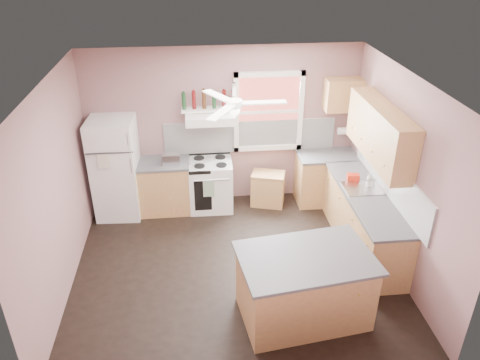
{
  "coord_description": "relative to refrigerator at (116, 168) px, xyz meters",
  "views": [
    {
      "loc": [
        -0.49,
        -5.29,
        4.28
      ],
      "look_at": [
        0.1,
        0.3,
        1.25
      ],
      "focal_mm": 35.0,
      "sensor_mm": 36.0,
      "label": 1
    }
  ],
  "objects": [
    {
      "name": "ceiling",
      "position": [
        1.79,
        -1.66,
        1.86
      ],
      "size": [
        4.5,
        4.5,
        0.0
      ],
      "primitive_type": "plane",
      "color": "white",
      "rests_on": "ground"
    },
    {
      "name": "island",
      "position": [
        2.53,
        -2.68,
        -0.41
      ],
      "size": [
        1.59,
        1.13,
        0.86
      ],
      "primitive_type": "cube",
      "rotation": [
        0.0,
        0.0,
        0.13
      ],
      "color": "#A57144",
      "rests_on": "floor"
    },
    {
      "name": "paper_towel",
      "position": [
        3.86,
        0.2,
        0.41
      ],
      "size": [
        0.26,
        0.12,
        0.12
      ],
      "primitive_type": "cylinder",
      "rotation": [
        0.0,
        1.57,
        0.0
      ],
      "color": "white",
      "rests_on": "wall_back"
    },
    {
      "name": "faucet",
      "position": [
        3.89,
        -1.16,
        0.13
      ],
      "size": [
        0.03,
        0.03,
        0.14
      ],
      "primitive_type": "cylinder",
      "color": "silver",
      "rests_on": "sink"
    },
    {
      "name": "window_view",
      "position": [
        2.54,
        0.32,
        0.76
      ],
      "size": [
        1.0,
        0.02,
        1.2
      ],
      "primitive_type": "cube",
      "color": "maroon",
      "rests_on": "wall_back"
    },
    {
      "name": "bottle_shelf",
      "position": [
        1.56,
        0.21,
        0.88
      ],
      "size": [
        0.9,
        0.26,
        0.03
      ],
      "primitive_type": "cube",
      "color": "white",
      "rests_on": "range_hood"
    },
    {
      "name": "red_caddy",
      "position": [
        3.66,
        -0.9,
        0.11
      ],
      "size": [
        0.2,
        0.15,
        0.1
      ],
      "primitive_type": "cube",
      "rotation": [
        0.0,
        0.0,
        -0.16
      ],
      "color": "red",
      "rests_on": "counter_right"
    },
    {
      "name": "wall_right",
      "position": [
        4.06,
        -1.66,
        0.51
      ],
      "size": [
        0.05,
        4.0,
        2.7
      ],
      "primitive_type": "cube",
      "color": "#886262",
      "rests_on": "ground"
    },
    {
      "name": "base_cabinet_left",
      "position": [
        0.73,
        0.04,
        -0.41
      ],
      "size": [
        0.9,
        0.6,
        0.86
      ],
      "primitive_type": "cube",
      "color": "#A57144",
      "rests_on": "floor"
    },
    {
      "name": "toaster",
      "position": [
        0.9,
        -0.06,
        0.15
      ],
      "size": [
        0.28,
        0.16,
        0.18
      ],
      "primitive_type": "cube",
      "rotation": [
        0.0,
        0.0,
        -0.01
      ],
      "color": "silver",
      "rests_on": "counter_left"
    },
    {
      "name": "sink",
      "position": [
        3.73,
        -1.16,
        0.05
      ],
      "size": [
        0.55,
        0.45,
        0.03
      ],
      "primitive_type": "cube",
      "color": "silver",
      "rests_on": "counter_right"
    },
    {
      "name": "island_top",
      "position": [
        2.53,
        -2.68,
        0.04
      ],
      "size": [
        1.69,
        1.23,
        0.04
      ],
      "primitive_type": "cube",
      "rotation": [
        0.0,
        0.0,
        0.13
      ],
      "color": "#47474A",
      "rests_on": "island"
    },
    {
      "name": "window_frame",
      "position": [
        2.54,
        0.3,
        0.76
      ],
      "size": [
        1.16,
        0.07,
        1.36
      ],
      "primitive_type": "cube",
      "color": "white",
      "rests_on": "wall_back"
    },
    {
      "name": "wall_back",
      "position": [
        1.79,
        0.37,
        0.51
      ],
      "size": [
        4.5,
        0.05,
        2.7
      ],
      "primitive_type": "cube",
      "color": "#886262",
      "rests_on": "ground"
    },
    {
      "name": "refrigerator",
      "position": [
        0.0,
        0.0,
        0.0
      ],
      "size": [
        0.75,
        0.73,
        1.68
      ],
      "primitive_type": "cube",
      "rotation": [
        0.0,
        0.0,
        -0.06
      ],
      "color": "white",
      "rests_on": "floor"
    },
    {
      "name": "soap_bottle",
      "position": [
        3.83,
        -1.12,
        0.18
      ],
      "size": [
        0.1,
        0.1,
        0.23
      ],
      "primitive_type": "imported",
      "rotation": [
        0.0,
        0.0,
        4.8
      ],
      "color": "silver",
      "rests_on": "counter_right"
    },
    {
      "name": "counter_right",
      "position": [
        3.73,
        -1.36,
        0.04
      ],
      "size": [
        0.62,
        2.22,
        0.04
      ],
      "primitive_type": "cube",
      "color": "#47474A",
      "rests_on": "base_cabinet_right"
    },
    {
      "name": "upper_cabinet_corner",
      "position": [
        3.74,
        0.17,
        1.06
      ],
      "size": [
        0.6,
        0.33,
        0.52
      ],
      "primitive_type": "cube",
      "color": "#A57144",
      "rests_on": "wall_back"
    },
    {
      "name": "wine_bottles",
      "position": [
        1.56,
        0.21,
        1.04
      ],
      "size": [
        0.86,
        0.06,
        0.31
      ],
      "color": "#143819",
      "rests_on": "bottle_shelf"
    },
    {
      "name": "backsplash_back",
      "position": [
        2.24,
        0.33,
        0.33
      ],
      "size": [
        2.9,
        0.03,
        0.55
      ],
      "primitive_type": "cube",
      "color": "white",
      "rests_on": "wall_back"
    },
    {
      "name": "cart",
      "position": [
        2.52,
        0.02,
        -0.57
      ],
      "size": [
        0.63,
        0.51,
        0.55
      ],
      "primitive_type": "cube",
      "rotation": [
        0.0,
        0.0,
        -0.29
      ],
      "color": "#A57144",
      "rests_on": "floor"
    },
    {
      "name": "range_hood",
      "position": [
        1.56,
        0.09,
        0.78
      ],
      "size": [
        0.78,
        0.5,
        0.14
      ],
      "primitive_type": "cube",
      "color": "white",
      "rests_on": "wall_back"
    },
    {
      "name": "backsplash_right",
      "position": [
        4.02,
        -1.36,
        0.33
      ],
      "size": [
        0.03,
        2.6,
        0.55
      ],
      "primitive_type": "cube",
      "color": "white",
      "rests_on": "wall_right"
    },
    {
      "name": "counter_corner",
      "position": [
        3.54,
        0.04,
        0.04
      ],
      "size": [
        1.02,
        0.62,
        0.04
      ],
      "primitive_type": "cube",
      "color": "#47474A",
      "rests_on": "base_cabinet_corner"
    },
    {
      "name": "upper_cabinet_right",
      "position": [
        3.87,
        -1.16,
        0.94
      ],
      "size": [
        0.33,
        1.8,
        0.76
      ],
      "primitive_type": "cube",
      "color": "#A57144",
      "rests_on": "wall_right"
    },
    {
      "name": "ceiling_fan_hub",
      "position": [
        1.79,
        -1.66,
        1.61
      ],
      "size": [
        0.2,
        0.2,
        0.08
      ],
      "primitive_type": "cylinder",
      "color": "white",
      "rests_on": "ceiling"
    },
    {
      "name": "stove",
      "position": [
        1.53,
        0.04,
        -0.41
      ],
      "size": [
        0.73,
        0.66,
        0.86
      ],
      "primitive_type": "cube",
      "rotation": [
        0.0,
        0.0,
        -0.02
      ],
      "color": "white",
      "rests_on": "floor"
    },
    {
      "name": "base_cabinet_right",
      "position": [
        3.74,
        -1.36,
        -0.41
      ],
      "size": [
        0.6,
        2.2,
        0.86
      ],
      "primitive_type": "cube",
      "color": "#A57144",
      "rests_on": "floor"
    },
    {
      "name": "base_cabinet_corner",
      "position": [
        3.54,
        0.04,
        -0.41
      ],
      "size": [
        1.0,
        0.6,
        0.86
      ],
      "primitive_type": "cube",
      "color": "#A57144",
      "rests_on": "floor"
    },
    {
      "name": "counter_left",
      "position": [
        0.73,
        0.04,
        0.04
      ],
      "size": [
        0.92,
        0.62,
        0.04
      ],
      "primitive_type": "cube",
      "color": "#47474A",
      "rests_on": "base_cabinet_left"
    },
    {
      "name": "wall_left",
      "position": [
        -0.49,
        -1.66,
        0.51
      ],
      "size": [
        0.05,
        4.0,
        2.7
      ],
      "primitive_type": "cube",
      "color": "#886262",
      "rests_on": "ground"
    },
    {
      "name": "floor",
      "position": [
        1.79,
        -1.66,
        -0.84
      ],
      "size": [
        4.5,
        4.5,
        0.0
      ],
      "primitive_type": "plane",
      "color": "black",
      "rests_on": "ground"
    }
  ]
}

